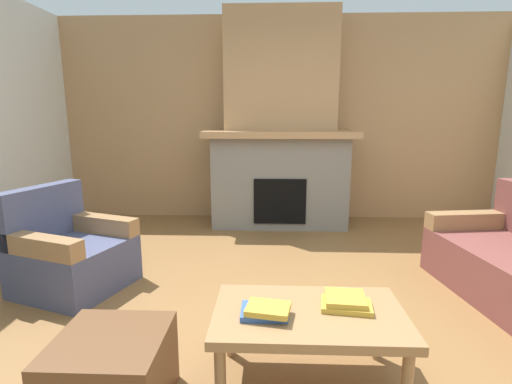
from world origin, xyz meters
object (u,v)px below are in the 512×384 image
(armchair, at_px, (70,254))
(fireplace, at_px, (280,135))
(coffee_table, at_px, (309,321))
(ottoman, at_px, (112,375))

(armchair, bearing_deg, fireplace, 48.74)
(fireplace, xyz_separation_m, armchair, (-1.78, -2.03, -0.87))
(coffee_table, bearing_deg, fireplace, 91.76)
(fireplace, height_order, coffee_table, fireplace)
(ottoman, bearing_deg, fireplace, 75.55)
(fireplace, xyz_separation_m, ottoman, (-0.87, -3.38, -0.96))
(armchair, xyz_separation_m, coffee_table, (1.88, -1.12, 0.08))
(fireplace, relative_size, armchair, 2.80)
(armchair, distance_m, coffee_table, 2.19)
(coffee_table, height_order, ottoman, coffee_table)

